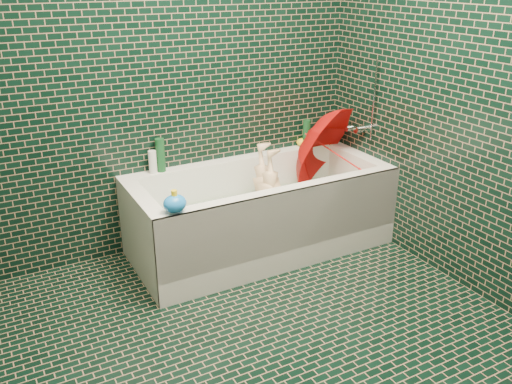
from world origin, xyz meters
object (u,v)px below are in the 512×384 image
bathtub (261,220)px  child (270,205)px  umbrella (336,154)px  bath_toy (175,203)px  rubber_duck (303,141)px

bathtub → child: bearing=-4.9°
child → umbrella: umbrella is taller
bathtub → child: bathtub is taller
bathtub → bath_toy: size_ratio=10.99×
umbrella → rubber_duck: 0.33m
umbrella → bath_toy: bearing=178.6°
bath_toy → rubber_duck: bearing=44.5°
rubber_duck → bath_toy: bearing=-127.4°
child → bath_toy: (-0.77, -0.31, 0.30)m
child → rubber_duck: rubber_duck is taller
child → rubber_duck: bearing=135.2°
child → umbrella: (0.55, 0.03, 0.26)m
child → rubber_duck: size_ratio=7.37×
bathtub → rubber_duck: (0.55, 0.35, 0.38)m
child → bath_toy: bearing=-59.7°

